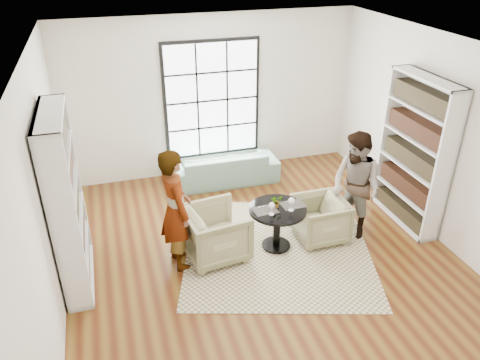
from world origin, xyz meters
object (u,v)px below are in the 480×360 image
object	(u,v)px
pedestal_table	(277,219)
flower_centerpiece	(276,201)
armchair_right	(320,219)
sofa	(223,167)
wine_glass_right	(292,201)
person_right	(356,186)
person_left	(176,210)
armchair_left	(216,233)
wine_glass_left	(272,206)

from	to	relation	value
pedestal_table	flower_centerpiece	bearing A→B (deg)	98.28
armchair_right	flower_centerpiece	distance (m)	0.84
sofa	wine_glass_right	world-z (taller)	wine_glass_right
sofa	person_right	xyz separation A→B (m)	(1.47, -2.25, 0.54)
sofa	person_right	world-z (taller)	person_right
person_left	wine_glass_right	world-z (taller)	person_left
sofa	person_right	size ratio (longest dim) A/B	1.21
person_left	flower_centerpiece	bearing A→B (deg)	-98.43
pedestal_table	person_right	distance (m)	1.31
sofa	armchair_right	size ratio (longest dim) A/B	2.70
sofa	armchair_right	world-z (taller)	armchair_right
armchair_left	person_right	bearing A→B (deg)	-98.33
person_left	flower_centerpiece	size ratio (longest dim) A/B	9.54
armchair_left	person_right	size ratio (longest dim) A/B	0.51
armchair_left	person_left	xyz separation A→B (m)	(-0.55, 0.00, 0.50)
armchair_right	person_right	xyz separation A→B (m)	(0.55, 0.00, 0.50)
person_right	wine_glass_left	distance (m)	1.41
person_right	wine_glass_left	world-z (taller)	person_right
armchair_right	sofa	bearing A→B (deg)	-158.10
pedestal_table	armchair_right	distance (m)	0.73
flower_centerpiece	armchair_left	bearing A→B (deg)	179.97
armchair_right	flower_centerpiece	xyz separation A→B (m)	(-0.72, 0.03, 0.43)
armchair_left	armchair_right	size ratio (longest dim) A/B	1.15
armchair_right	person_right	size ratio (longest dim) A/B	0.45
person_left	wine_glass_right	distance (m)	1.64
armchair_right	person_left	bearing A→B (deg)	-91.17
sofa	flower_centerpiece	xyz separation A→B (m)	(0.21, -2.23, 0.47)
armchair_right	wine_glass_left	xyz separation A→B (m)	(-0.85, -0.15, 0.48)
armchair_left	armchair_right	xyz separation A→B (m)	(1.63, -0.03, -0.05)
person_left	wine_glass_left	distance (m)	1.34
armchair_right	wine_glass_right	distance (m)	0.74
pedestal_table	flower_centerpiece	size ratio (longest dim) A/B	4.54
pedestal_table	armchair_left	world-z (taller)	armchair_left
pedestal_table	armchair_left	xyz separation A→B (m)	(-0.92, 0.05, -0.10)
person_right	wine_glass_right	distance (m)	1.10
wine_glass_right	sofa	bearing A→B (deg)	99.10
flower_centerpiece	armchair_right	bearing A→B (deg)	-2.24
pedestal_table	armchair_right	xyz separation A→B (m)	(0.71, 0.02, -0.15)
sofa	flower_centerpiece	world-z (taller)	flower_centerpiece
person_left	wine_glass_right	xyz separation A→B (m)	(1.64, -0.16, -0.06)
armchair_left	flower_centerpiece	world-z (taller)	flower_centerpiece
pedestal_table	wine_glass_left	size ratio (longest dim) A/B	4.28
armchair_right	wine_glass_right	world-z (taller)	wine_glass_right
person_right	flower_centerpiece	world-z (taller)	person_right
pedestal_table	sofa	size ratio (longest dim) A/B	0.42
sofa	person_right	distance (m)	2.75
person_left	armchair_right	bearing A→B (deg)	-99.16
sofa	armchair_left	bearing A→B (deg)	73.22
person_left	sofa	bearing A→B (deg)	-37.84
armchair_left	flower_centerpiece	xyz separation A→B (m)	(0.91, -0.00, 0.38)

